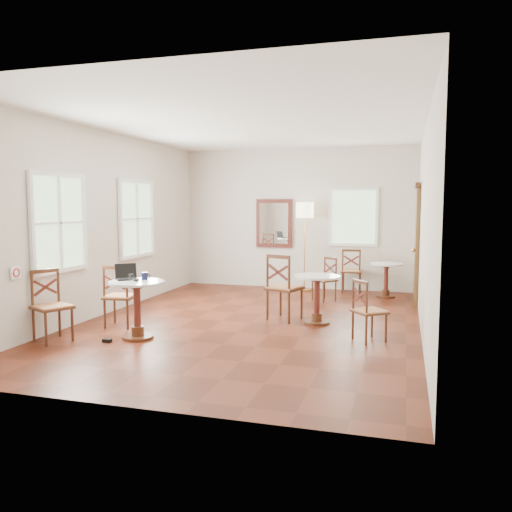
{
  "coord_description": "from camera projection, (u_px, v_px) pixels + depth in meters",
  "views": [
    {
      "loc": [
        2.24,
        -7.46,
        1.8
      ],
      "look_at": [
        0.0,
        0.3,
        1.0
      ],
      "focal_mm": 36.22,
      "sensor_mm": 36.0,
      "label": 1
    }
  ],
  "objects": [
    {
      "name": "power_adapter",
      "position": [
        107.0,
        340.0,
        6.79
      ],
      "size": [
        0.11,
        0.07,
        0.05
      ],
      "primitive_type": "cube",
      "color": "black",
      "rests_on": "ground"
    },
    {
      "name": "mouse",
      "position": [
        136.0,
        280.0,
        6.89
      ],
      "size": [
        0.1,
        0.08,
        0.03
      ],
      "primitive_type": "ellipsoid",
      "rotation": [
        0.0,
        0.0,
        -0.31
      ],
      "color": "black",
      "rests_on": "cafe_table_near"
    },
    {
      "name": "laptop",
      "position": [
        127.0,
        275.0,
        7.08
      ],
      "size": [
        0.38,
        0.37,
        0.21
      ],
      "rotation": [
        0.0,
        0.0,
        0.69
      ],
      "color": "black",
      "rests_on": "cafe_table_near"
    },
    {
      "name": "chair_mid_a",
      "position": [
        284.0,
        287.0,
        8.06
      ],
      "size": [
        0.6,
        0.6,
        1.04
      ],
      "rotation": [
        0.0,
        0.0,
        2.82
      ],
      "color": "#492412",
      "rests_on": "ground"
    },
    {
      "name": "ground",
      "position": [
        251.0,
        322.0,
        7.93
      ],
      "size": [
        7.0,
        7.0,
        0.0
      ],
      "primitive_type": "plane",
      "color": "#521C0E",
      "rests_on": "ground"
    },
    {
      "name": "chair_near_a",
      "position": [
        120.0,
        296.0,
        7.62
      ],
      "size": [
        0.48,
        0.48,
        0.92
      ],
      "rotation": [
        0.0,
        0.0,
        3.28
      ],
      "color": "#492412",
      "rests_on": "ground"
    },
    {
      "name": "chair_back_a",
      "position": [
        351.0,
        271.0,
        10.6
      ],
      "size": [
        0.44,
        0.44,
        0.91
      ],
      "rotation": [
        0.0,
        0.0,
        3.18
      ],
      "color": "#492412",
      "rests_on": "ground"
    },
    {
      "name": "room_shell",
      "position": [
        252.0,
        199.0,
        8.02
      ],
      "size": [
        5.02,
        7.02,
        3.01
      ],
      "color": "beige",
      "rests_on": "ground"
    },
    {
      "name": "chair_back_b",
      "position": [
        325.0,
        279.0,
        9.7
      ],
      "size": [
        0.53,
        0.53,
        0.82
      ],
      "rotation": [
        0.0,
        0.0,
        -0.67
      ],
      "color": "#492412",
      "rests_on": "ground"
    },
    {
      "name": "water_glass",
      "position": [
        131.0,
        278.0,
        6.83
      ],
      "size": [
        0.07,
        0.07,
        0.11
      ],
      "primitive_type": "cylinder",
      "color": "white",
      "rests_on": "cafe_table_near"
    },
    {
      "name": "cafe_table_mid",
      "position": [
        317.0,
        294.0,
        7.82
      ],
      "size": [
        0.7,
        0.7,
        0.74
      ],
      "color": "#492412",
      "rests_on": "ground"
    },
    {
      "name": "chair_mid_b",
      "position": [
        368.0,
        311.0,
        6.81
      ],
      "size": [
        0.53,
        0.53,
        0.82
      ],
      "rotation": [
        0.0,
        0.0,
        2.25
      ],
      "color": "#492412",
      "rests_on": "ground"
    },
    {
      "name": "cafe_table_near",
      "position": [
        137.0,
        303.0,
        6.93
      ],
      "size": [
        0.74,
        0.74,
        0.78
      ],
      "color": "#492412",
      "rests_on": "ground"
    },
    {
      "name": "navy_mug",
      "position": [
        145.0,
        276.0,
        7.03
      ],
      "size": [
        0.13,
        0.09,
        0.1
      ],
      "color": "black",
      "rests_on": "cafe_table_near"
    },
    {
      "name": "floor_lamp",
      "position": [
        305.0,
        216.0,
        10.72
      ],
      "size": [
        0.36,
        0.36,
        1.85
      ],
      "color": "#BF8C3F",
      "rests_on": "ground"
    },
    {
      "name": "chair_near_b",
      "position": [
        51.0,
        306.0,
        6.82
      ],
      "size": [
        0.59,
        0.59,
        0.95
      ],
      "rotation": [
        0.0,
        0.0,
        1.1
      ],
      "color": "#492412",
      "rests_on": "ground"
    },
    {
      "name": "cafe_table_back",
      "position": [
        386.0,
        276.0,
        10.06
      ],
      "size": [
        0.63,
        0.63,
        0.67
      ],
      "color": "#492412",
      "rests_on": "ground"
    }
  ]
}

